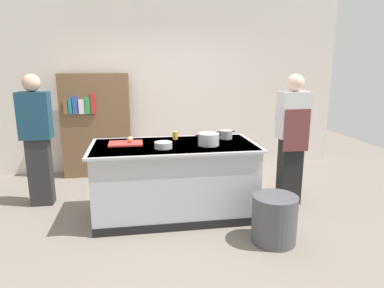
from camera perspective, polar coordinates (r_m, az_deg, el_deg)
The scene contains 13 objects.
ground_plane at distance 4.36m, azimuth -2.87°, elevation -11.66°, with size 10.00×10.00×0.00m, color slate.
back_wall at distance 6.06m, azimuth -5.33°, elevation 9.96°, with size 6.40×0.12×3.00m, color silver.
counter_island at distance 4.19m, azimuth -2.95°, elevation -5.87°, with size 1.98×0.98×0.90m.
cutting_board at distance 4.15m, azimuth -11.04°, elevation 0.09°, with size 0.40×0.28×0.02m, color red.
onion at distance 4.15m, azimuth -10.35°, elevation 0.77°, with size 0.07×0.07×0.07m, color tan.
stock_pot at distance 4.02m, azimuth 2.80°, elevation 0.80°, with size 0.31×0.25×0.14m.
sauce_pan at distance 4.40m, azimuth 5.67°, elevation 1.59°, with size 0.23×0.17×0.11m.
mixing_bowl at distance 3.89m, azimuth -4.82°, elevation -0.18°, with size 0.20×0.20×0.07m, color #B7BABF.
juice_cup at distance 4.34m, azimuth -2.85°, elevation 1.42°, with size 0.07×0.07×0.10m, color yellow.
trash_bin at distance 3.75m, azimuth 13.62°, elevation -12.11°, with size 0.47×0.47×0.51m, color #4C4C51.
person_chef at distance 4.62m, azimuth 16.40°, elevation 1.17°, with size 0.38×0.25×1.72m.
person_guest at distance 4.83m, azimuth -24.54°, elevation 0.98°, with size 0.38×0.24×1.72m.
bookshelf at distance 5.86m, azimuth -15.71°, elevation 3.04°, with size 1.10×0.31×1.70m.
Camera 1 is at (-0.43, -3.94, 1.83)m, focal length 31.84 mm.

